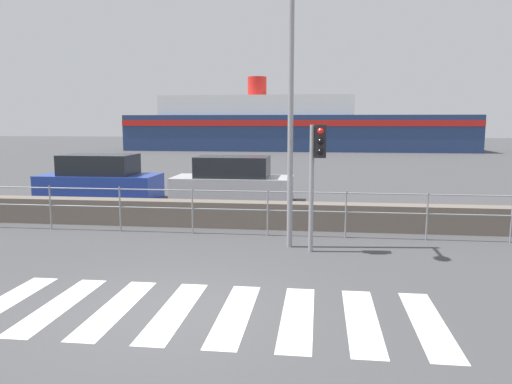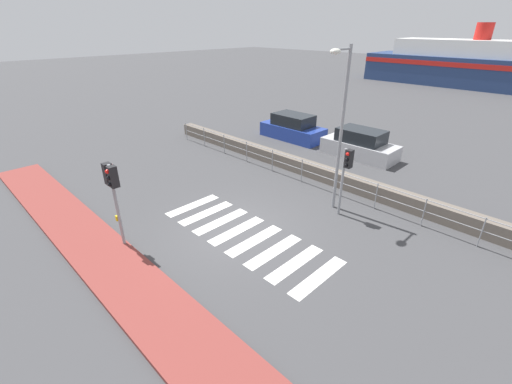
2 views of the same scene
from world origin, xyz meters
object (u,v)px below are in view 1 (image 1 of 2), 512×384
object	(u,v)px
ferry_boat	(289,127)
parked_car_blue	(100,180)
streetlamp	(290,70)
parked_car_silver	(233,182)
traffic_light_far	(317,159)

from	to	relation	value
ferry_boat	parked_car_blue	bearing A→B (deg)	-98.79
streetlamp	parked_car_silver	distance (m)	7.39
traffic_light_far	ferry_boat	world-z (taller)	ferry_boat
parked_car_blue	parked_car_silver	size ratio (longest dim) A/B	1.02
streetlamp	ferry_boat	size ratio (longest dim) A/B	0.19
traffic_light_far	parked_car_silver	world-z (taller)	traffic_light_far
streetlamp	parked_car_silver	bearing A→B (deg)	110.35
parked_car_silver	ferry_boat	bearing A→B (deg)	89.98
parked_car_blue	parked_car_silver	world-z (taller)	parked_car_blue
traffic_light_far	parked_car_silver	distance (m)	7.17
traffic_light_far	streetlamp	bearing A→B (deg)	166.06
traffic_light_far	streetlamp	xyz separation A→B (m)	(-0.58, 0.14, 1.83)
streetlamp	parked_car_blue	bearing A→B (deg)	138.73
parked_car_blue	parked_car_silver	distance (m)	4.82
streetlamp	parked_car_blue	size ratio (longest dim) A/B	1.47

